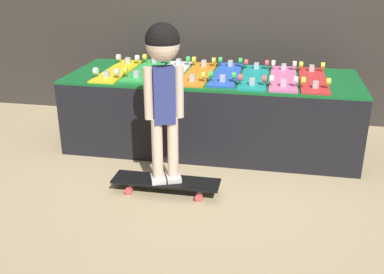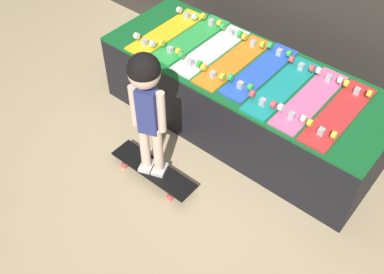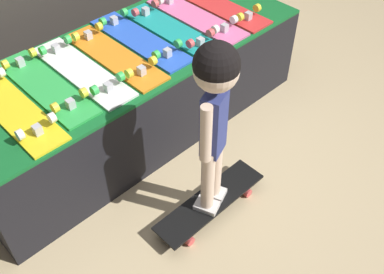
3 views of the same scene
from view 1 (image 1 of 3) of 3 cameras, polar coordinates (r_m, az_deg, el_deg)
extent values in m
plane|color=tan|center=(3.43, 1.20, -4.06)|extent=(16.00, 16.00, 0.00)
cube|color=black|center=(3.77, 2.52, 3.19)|extent=(2.34, 0.88, 0.59)
cube|color=#146028|center=(3.68, 2.60, 7.68)|extent=(2.34, 0.88, 0.02)
cube|color=yellow|center=(3.85, -9.35, 8.29)|extent=(0.20, 0.80, 0.01)
cube|color=#B7B7BC|center=(4.08, -8.12, 9.61)|extent=(0.04, 0.04, 0.05)
cylinder|color=white|center=(4.05, -6.95, 9.94)|extent=(0.03, 0.05, 0.05)
cylinder|color=white|center=(4.10, -9.31, 9.97)|extent=(0.03, 0.05, 0.05)
cube|color=#B7B7BC|center=(3.60, -10.80, 7.80)|extent=(0.04, 0.04, 0.05)
cylinder|color=white|center=(3.56, -9.52, 8.16)|extent=(0.03, 0.05, 0.05)
cylinder|color=white|center=(3.63, -12.13, 8.22)|extent=(0.03, 0.05, 0.05)
cube|color=green|center=(3.83, -5.84, 8.40)|extent=(0.20, 0.80, 0.01)
cube|color=#B7B7BC|center=(4.07, -4.80, 9.70)|extent=(0.04, 0.04, 0.05)
cylinder|color=yellow|center=(4.04, -3.60, 10.02)|extent=(0.03, 0.05, 0.05)
cylinder|color=yellow|center=(4.09, -6.00, 10.08)|extent=(0.03, 0.05, 0.05)
cube|color=#B7B7BC|center=(3.58, -7.06, 7.92)|extent=(0.04, 0.04, 0.05)
cylinder|color=yellow|center=(3.54, -5.73, 8.28)|extent=(0.03, 0.05, 0.05)
cylinder|color=yellow|center=(3.60, -8.42, 8.36)|extent=(0.03, 0.05, 0.05)
cube|color=white|center=(3.75, -2.58, 8.20)|extent=(0.20, 0.80, 0.01)
cube|color=#B7B7BC|center=(3.99, -1.70, 9.54)|extent=(0.04, 0.04, 0.05)
cylinder|color=green|center=(3.97, -0.46, 9.85)|extent=(0.03, 0.05, 0.05)
cylinder|color=green|center=(4.01, -2.94, 9.94)|extent=(0.03, 0.05, 0.05)
cube|color=#B7B7BC|center=(3.49, -3.60, 7.71)|extent=(0.04, 0.04, 0.05)
cylinder|color=green|center=(3.47, -2.20, 8.06)|extent=(0.03, 0.05, 0.05)
cylinder|color=green|center=(3.51, -5.00, 8.17)|extent=(0.03, 0.05, 0.05)
cube|color=orange|center=(3.69, 0.84, 8.02)|extent=(0.20, 0.80, 0.01)
cube|color=#B7B7BC|center=(3.94, 1.53, 9.38)|extent=(0.04, 0.04, 0.05)
cylinder|color=yellow|center=(3.92, 2.81, 9.68)|extent=(0.03, 0.05, 0.05)
cylinder|color=yellow|center=(3.95, 0.27, 9.79)|extent=(0.03, 0.05, 0.05)
cube|color=#B7B7BC|center=(3.44, 0.06, 7.51)|extent=(0.04, 0.04, 0.05)
cylinder|color=yellow|center=(3.41, 1.51, 7.86)|extent=(0.03, 0.05, 0.05)
cylinder|color=yellow|center=(3.45, -1.38, 7.99)|extent=(0.03, 0.05, 0.05)
cube|color=blue|center=(3.69, 4.42, 7.95)|extent=(0.20, 0.80, 0.01)
cube|color=#B7B7BC|center=(3.94, 4.90, 9.31)|extent=(0.04, 0.04, 0.05)
cylinder|color=green|center=(3.93, 6.19, 9.60)|extent=(0.03, 0.05, 0.05)
cylinder|color=green|center=(3.95, 3.64, 9.74)|extent=(0.03, 0.05, 0.05)
cube|color=#B7B7BC|center=(3.43, 3.91, 7.45)|extent=(0.04, 0.04, 0.05)
cylinder|color=green|center=(3.42, 5.38, 7.78)|extent=(0.03, 0.05, 0.05)
cylinder|color=green|center=(3.44, 2.47, 7.94)|extent=(0.03, 0.05, 0.05)
cube|color=teal|center=(3.63, 7.91, 7.54)|extent=(0.20, 0.80, 0.01)
cube|color=#B7B7BC|center=(3.87, 8.19, 8.95)|extent=(0.04, 0.04, 0.05)
cylinder|color=#D84C4C|center=(3.86, 9.51, 9.23)|extent=(0.03, 0.05, 0.05)
cylinder|color=#D84C4C|center=(3.87, 6.91, 9.39)|extent=(0.03, 0.05, 0.05)
cube|color=#B7B7BC|center=(3.36, 7.66, 7.00)|extent=(0.04, 0.04, 0.05)
cylinder|color=#D84C4C|center=(3.35, 9.17, 7.32)|extent=(0.03, 0.05, 0.05)
cylinder|color=#D84C4C|center=(3.36, 6.19, 7.51)|extent=(0.03, 0.05, 0.05)
cube|color=pink|center=(3.63, 11.52, 7.32)|extent=(0.20, 0.80, 0.01)
cube|color=#B7B7BC|center=(3.88, 11.57, 8.74)|extent=(0.04, 0.04, 0.05)
cylinder|color=white|center=(3.87, 12.90, 9.01)|extent=(0.03, 0.05, 0.05)
cylinder|color=white|center=(3.87, 10.30, 9.20)|extent=(0.03, 0.05, 0.05)
cube|color=#B7B7BC|center=(3.37, 11.54, 6.77)|extent=(0.04, 0.04, 0.05)
cylinder|color=white|center=(3.36, 13.06, 7.07)|extent=(0.03, 0.05, 0.05)
cylinder|color=white|center=(3.36, 10.08, 7.29)|extent=(0.03, 0.05, 0.05)
cube|color=red|center=(3.63, 15.11, 7.03)|extent=(0.20, 0.80, 0.01)
cube|color=#B7B7BC|center=(3.88, 14.95, 8.46)|extent=(0.04, 0.04, 0.05)
cylinder|color=yellow|center=(3.88, 16.28, 8.72)|extent=(0.03, 0.05, 0.05)
cylinder|color=yellow|center=(3.87, 13.69, 8.93)|extent=(0.03, 0.05, 0.05)
cube|color=#B7B7BC|center=(3.37, 15.41, 6.44)|extent=(0.04, 0.04, 0.05)
cylinder|color=yellow|center=(3.37, 16.93, 6.74)|extent=(0.03, 0.05, 0.05)
cylinder|color=yellow|center=(3.36, 13.97, 6.98)|extent=(0.03, 0.05, 0.05)
cube|color=black|center=(3.07, -3.33, -5.60)|extent=(0.73, 0.19, 0.01)
cube|color=#B7B7BC|center=(3.04, 1.14, -6.55)|extent=(0.04, 0.04, 0.05)
cylinder|color=#D84C4C|center=(3.13, 1.39, -6.26)|extent=(0.05, 0.03, 0.05)
cylinder|color=#D84C4C|center=(2.99, 0.86, -7.71)|extent=(0.05, 0.03, 0.05)
cube|color=#B7B7BC|center=(3.15, -7.61, -5.69)|extent=(0.04, 0.04, 0.05)
cylinder|color=#D84C4C|center=(3.23, -7.14, -5.45)|extent=(0.05, 0.03, 0.05)
cylinder|color=#D84C4C|center=(3.10, -8.06, -6.79)|extent=(0.05, 0.03, 0.05)
cube|color=silver|center=(3.07, -2.37, -5.14)|extent=(0.14, 0.16, 0.03)
cylinder|color=beige|center=(2.97, -2.43, -1.29)|extent=(0.07, 0.07, 0.42)
cube|color=silver|center=(3.06, -4.31, -5.29)|extent=(0.14, 0.16, 0.03)
cylinder|color=beige|center=(2.96, -4.43, -1.43)|extent=(0.07, 0.07, 0.42)
cube|color=navy|center=(2.85, -3.59, 5.33)|extent=(0.16, 0.14, 0.37)
cylinder|color=beige|center=(2.85, -1.66, 5.74)|extent=(0.06, 0.06, 0.33)
cylinder|color=beige|center=(2.83, -5.56, 5.52)|extent=(0.06, 0.06, 0.33)
sphere|color=beige|center=(2.77, -3.75, 11.65)|extent=(0.21, 0.21, 0.21)
sphere|color=black|center=(2.77, -3.77, 12.18)|extent=(0.21, 0.21, 0.21)
camera|label=2|loc=(1.92, 70.00, 50.68)|focal=42.00mm
camera|label=3|loc=(2.53, -45.58, 31.32)|focal=42.00mm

